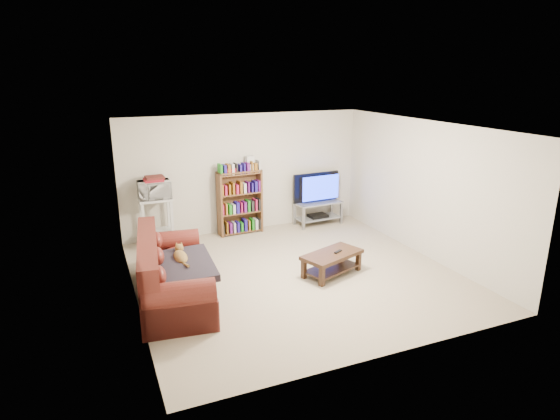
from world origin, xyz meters
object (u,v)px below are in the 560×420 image
coffee_table (332,259)px  tv_stand (318,209)px  sofa (169,278)px  bookshelf (240,201)px

coffee_table → tv_stand: size_ratio=1.10×
coffee_table → tv_stand: 2.62m
sofa → tv_stand: sofa is taller
coffee_table → bookshelf: bookshelf is taller
coffee_table → sofa: bearing=156.9°
coffee_table → bookshelf: bearing=86.4°
tv_stand → bookshelf: 1.76m
bookshelf → tv_stand: bearing=-7.0°
coffee_table → bookshelf: 2.67m
sofa → bookshelf: (1.86, 2.38, 0.34)m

